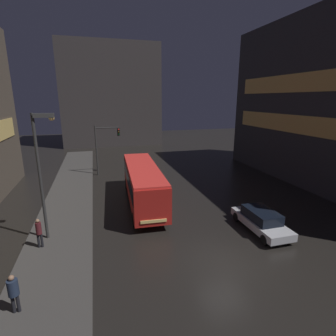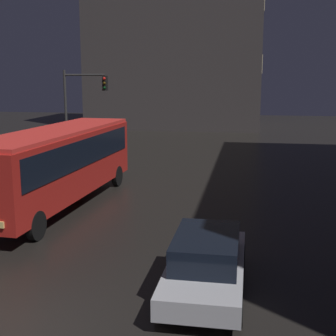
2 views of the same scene
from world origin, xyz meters
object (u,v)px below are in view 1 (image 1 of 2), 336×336
(car_taxi, at_px, (261,220))
(traffic_light_main, at_px, (105,142))
(bus_near, at_px, (143,181))
(pedestrian_near, at_px, (13,290))
(pedestrian_mid, at_px, (39,231))
(street_lamp_sidewalk, at_px, (42,159))

(car_taxi, height_order, traffic_light_main, traffic_light_main)
(bus_near, distance_m, traffic_light_main, 10.38)
(pedestrian_near, height_order, traffic_light_main, traffic_light_main)
(car_taxi, distance_m, pedestrian_mid, 14.07)
(bus_near, height_order, street_lamp_sidewalk, street_lamp_sidewalk)
(bus_near, height_order, car_taxi, bus_near)
(pedestrian_mid, bearing_deg, bus_near, 92.31)
(bus_near, distance_m, street_lamp_sidewalk, 8.64)
(bus_near, distance_m, pedestrian_near, 12.76)
(car_taxi, bearing_deg, traffic_light_main, -60.55)
(traffic_light_main, distance_m, street_lamp_sidewalk, 14.87)
(traffic_light_main, bearing_deg, pedestrian_mid, -106.61)
(street_lamp_sidewalk, bearing_deg, traffic_light_main, 73.89)
(street_lamp_sidewalk, bearing_deg, car_taxi, -10.61)
(street_lamp_sidewalk, bearing_deg, bus_near, 32.96)
(pedestrian_near, distance_m, pedestrian_mid, 5.06)
(car_taxi, distance_m, pedestrian_near, 14.51)
(bus_near, bearing_deg, pedestrian_near, 58.63)
(pedestrian_mid, bearing_deg, car_taxi, 49.22)
(car_taxi, relative_size, traffic_light_main, 0.82)
(bus_near, bearing_deg, pedestrian_mid, 40.33)
(car_taxi, distance_m, traffic_light_main, 19.48)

